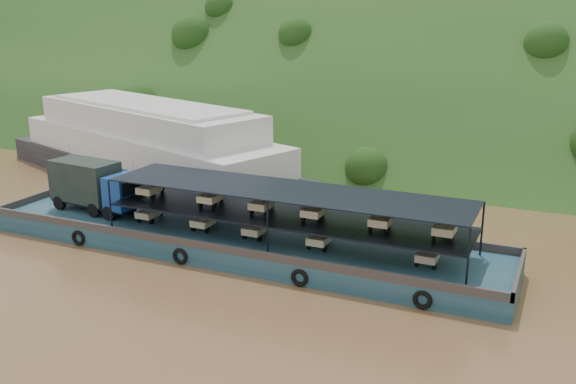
% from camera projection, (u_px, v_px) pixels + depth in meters
% --- Properties ---
extents(ground, '(160.00, 160.00, 0.00)m').
position_uv_depth(ground, '(297.00, 255.00, 41.09)').
color(ground, brown).
rests_on(ground, ground).
extents(hillside, '(140.00, 39.60, 39.60)m').
position_uv_depth(hillside, '(423.00, 148.00, 72.66)').
color(hillside, '#173714').
rests_on(hillside, ground).
extents(cargo_barge, '(35.00, 7.18, 4.78)m').
position_uv_depth(cargo_barge, '(221.00, 231.00, 42.01)').
color(cargo_barge, '#133644').
rests_on(cargo_barge, ground).
extents(passenger_ferry, '(36.53, 20.24, 7.21)m').
position_uv_depth(passenger_ferry, '(148.00, 147.00, 58.18)').
color(passenger_ferry, black).
rests_on(passenger_ferry, ground).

